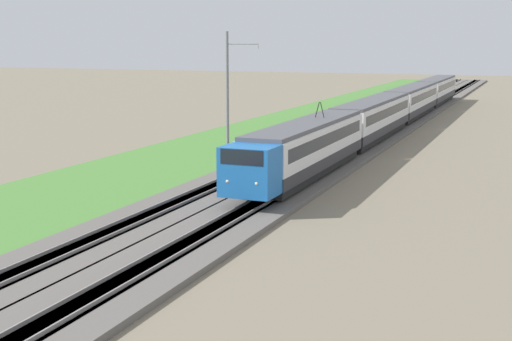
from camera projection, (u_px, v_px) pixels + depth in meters
name	position (u px, v px, depth m)	size (l,w,h in m)	color
ballast_main	(289.00, 155.00, 56.89)	(240.00, 4.40, 0.30)	#605B56
ballast_adjacent	(341.00, 159.00, 55.33)	(240.00, 4.40, 0.30)	#605B56
track_main	(289.00, 155.00, 56.89)	(240.00, 1.57, 0.45)	#4C4238
track_adjacent	(341.00, 159.00, 55.33)	(240.00, 1.57, 0.45)	#4C4238
grass_verge	(216.00, 152.00, 59.26)	(240.00, 13.71, 0.12)	#4C8438
passenger_train	(396.00, 107.00, 74.67)	(82.11, 3.02, 5.01)	blue
catenary_mast_mid	(228.00, 98.00, 52.11)	(0.22, 2.56, 9.85)	slate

